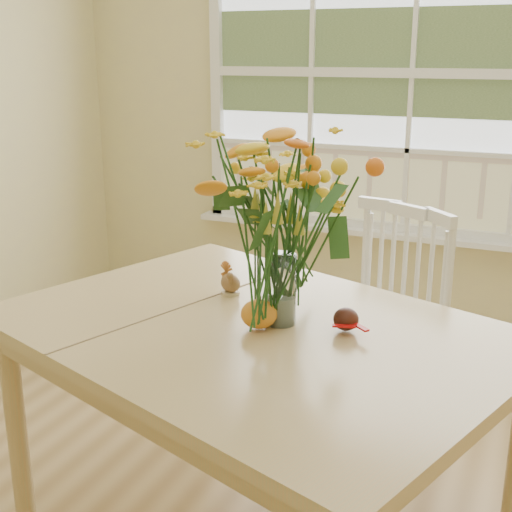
% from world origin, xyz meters
% --- Properties ---
extents(wall_back, '(4.00, 0.02, 2.70)m').
position_xyz_m(wall_back, '(0.00, 2.25, 1.35)').
color(wall_back, beige).
rests_on(wall_back, floor).
extents(window, '(2.42, 0.12, 1.74)m').
position_xyz_m(window, '(0.00, 2.21, 1.53)').
color(window, silver).
rests_on(window, wall_back).
extents(dining_table, '(1.85, 1.57, 0.84)m').
position_xyz_m(dining_table, '(-0.08, 0.35, 0.75)').
color(dining_table, tan).
rests_on(dining_table, floor).
extents(windsor_chair, '(0.64, 0.63, 1.04)m').
position_xyz_m(windsor_chair, '(0.16, 1.17, 0.58)').
color(windsor_chair, white).
rests_on(windsor_chair, floor).
extents(flower_vase, '(0.47, 0.47, 0.55)m').
position_xyz_m(flower_vase, '(-0.01, 0.40, 1.17)').
color(flower_vase, white).
rests_on(flower_vase, dining_table).
extents(pumpkin, '(0.11, 0.11, 0.09)m').
position_xyz_m(pumpkin, '(-0.05, 0.33, 0.88)').
color(pumpkin, orange).
rests_on(pumpkin, dining_table).
extents(turkey_figurine, '(0.10, 0.09, 0.10)m').
position_xyz_m(turkey_figurine, '(-0.27, 0.58, 0.88)').
color(turkey_figurine, '#CCB78C').
rests_on(turkey_figurine, dining_table).
extents(dark_gourd, '(0.13, 0.09, 0.07)m').
position_xyz_m(dark_gourd, '(0.20, 0.42, 0.87)').
color(dark_gourd, '#38160F').
rests_on(dark_gourd, dining_table).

